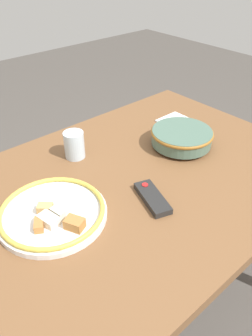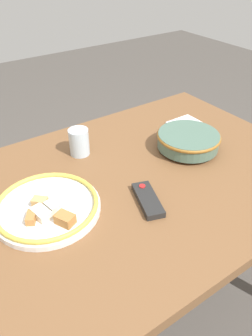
# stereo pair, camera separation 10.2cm
# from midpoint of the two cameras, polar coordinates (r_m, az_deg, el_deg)

# --- Properties ---
(ground_plane) EXTENTS (8.00, 8.00, 0.00)m
(ground_plane) POSITION_cam_midpoint_polar(r_m,az_deg,el_deg) (1.70, -1.15, -23.24)
(ground_plane) COLOR #4C4742
(dining_table) EXTENTS (1.32, 0.90, 0.78)m
(dining_table) POSITION_cam_midpoint_polar(r_m,az_deg,el_deg) (1.17, -1.55, -5.44)
(dining_table) COLOR brown
(dining_table) RESTS_ON ground_plane
(noodle_bowl) EXTENTS (0.24, 0.24, 0.07)m
(noodle_bowl) POSITION_cam_midpoint_polar(r_m,az_deg,el_deg) (1.27, 7.42, 5.35)
(noodle_bowl) COLOR #4C6B5B
(noodle_bowl) RESTS_ON dining_table
(food_plate) EXTENTS (0.32, 0.32, 0.05)m
(food_plate) POSITION_cam_midpoint_polar(r_m,az_deg,el_deg) (0.99, -15.58, -7.65)
(food_plate) COLOR white
(food_plate) RESTS_ON dining_table
(tv_remote) EXTENTS (0.10, 0.17, 0.02)m
(tv_remote) POSITION_cam_midpoint_polar(r_m,az_deg,el_deg) (1.01, 1.75, -5.32)
(tv_remote) COLOR black
(tv_remote) RESTS_ON dining_table
(drinking_glass) EXTENTS (0.07, 0.07, 0.10)m
(drinking_glass) POSITION_cam_midpoint_polar(r_m,az_deg,el_deg) (1.21, -11.38, 3.91)
(drinking_glass) COLOR silver
(drinking_glass) RESTS_ON dining_table
(folded_napkin) EXTENTS (0.13, 0.09, 0.01)m
(folded_napkin) POSITION_cam_midpoint_polar(r_m,az_deg,el_deg) (1.47, 6.20, 8.28)
(folded_napkin) COLOR white
(folded_napkin) RESTS_ON dining_table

